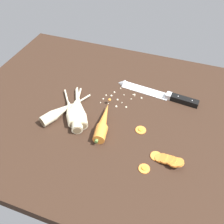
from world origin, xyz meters
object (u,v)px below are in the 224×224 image
(whole_carrot, at_px, (103,122))
(parsnip_mid_right, at_px, (77,115))
(parsnip_outer, at_px, (81,112))
(carrot_slice_stray_near, at_px, (141,130))
(parsnip_back, at_px, (59,112))
(carrot_slice_stack, at_px, (167,159))
(parsnip_front, at_px, (71,111))
(parsnip_mid_left, at_px, (76,106))
(chefs_knife, at_px, (155,93))
(carrot_slice_stray_mid, at_px, (144,168))

(whole_carrot, distance_m, parsnip_mid_right, 0.11)
(parsnip_outer, bearing_deg, carrot_slice_stray_near, 1.08)
(parsnip_back, relative_size, carrot_slice_stack, 1.96)
(parsnip_front, bearing_deg, parsnip_mid_left, 80.66)
(whole_carrot, height_order, parsnip_outer, whole_carrot)
(chefs_knife, xyz_separation_m, parsnip_mid_right, (-0.24, -0.24, 0.01))
(carrot_slice_stack, bearing_deg, whole_carrot, 163.76)
(parsnip_front, height_order, parsnip_back, same)
(carrot_slice_stray_mid, bearing_deg, carrot_slice_stack, 40.58)
(parsnip_back, height_order, parsnip_outer, same)
(carrot_slice_stack, distance_m, carrot_slice_stray_mid, 0.08)
(parsnip_front, height_order, carrot_slice_stack, parsnip_front)
(parsnip_mid_right, bearing_deg, parsnip_back, -170.80)
(whole_carrot, xyz_separation_m, parsnip_front, (-0.14, 0.01, -0.00))
(carrot_slice_stray_near, distance_m, carrot_slice_stray_mid, 0.16)
(parsnip_mid_right, relative_size, parsnip_back, 1.04)
(parsnip_mid_left, distance_m, carrot_slice_stack, 0.39)
(parsnip_mid_right, distance_m, carrot_slice_stack, 0.36)
(chefs_knife, xyz_separation_m, carrot_slice_stack, (0.11, -0.32, 0.01))
(parsnip_mid_left, xyz_separation_m, parsnip_back, (-0.05, -0.05, -0.00))
(parsnip_front, bearing_deg, parsnip_outer, 17.75)
(whole_carrot, height_order, parsnip_front, whole_carrot)
(parsnip_outer, bearing_deg, parsnip_front, -162.25)
(parsnip_mid_left, bearing_deg, carrot_slice_stray_near, -3.66)
(parsnip_front, height_order, parsnip_mid_right, same)
(parsnip_front, xyz_separation_m, carrot_slice_stack, (0.38, -0.08, -0.01))
(chefs_knife, xyz_separation_m, whole_carrot, (-0.14, -0.24, 0.01))
(carrot_slice_stray_near, relative_size, carrot_slice_stray_mid, 1.06)
(parsnip_back, relative_size, carrot_slice_stray_mid, 5.89)
(parsnip_mid_right, relative_size, carrot_slice_stray_mid, 6.13)
(chefs_knife, relative_size, carrot_slice_stack, 3.21)
(parsnip_mid_left, relative_size, parsnip_outer, 0.82)
(chefs_knife, height_order, parsnip_mid_right, parsnip_mid_right)
(carrot_slice_stray_near, bearing_deg, chefs_knife, 89.59)
(parsnip_back, bearing_deg, parsnip_outer, 22.39)
(chefs_knife, height_order, parsnip_back, parsnip_back)
(whole_carrot, distance_m, parsnip_front, 0.14)
(whole_carrot, relative_size, parsnip_back, 1.04)
(whole_carrot, distance_m, carrot_slice_stray_near, 0.14)
(parsnip_mid_right, height_order, carrot_slice_stray_near, parsnip_mid_right)
(chefs_knife, distance_m, carrot_slice_stray_mid, 0.37)
(parsnip_mid_left, relative_size, parsnip_back, 0.80)
(parsnip_front, xyz_separation_m, carrot_slice_stray_mid, (0.32, -0.14, -0.02))
(parsnip_back, distance_m, carrot_slice_stray_near, 0.31)
(parsnip_back, bearing_deg, whole_carrot, 2.39)
(parsnip_front, distance_m, parsnip_back, 0.04)
(parsnip_back, relative_size, carrot_slice_stray_near, 5.57)
(parsnip_mid_right, bearing_deg, carrot_slice_stray_mid, -23.55)
(parsnip_outer, distance_m, carrot_slice_stack, 0.36)
(parsnip_mid_right, height_order, carrot_slice_stack, parsnip_mid_right)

